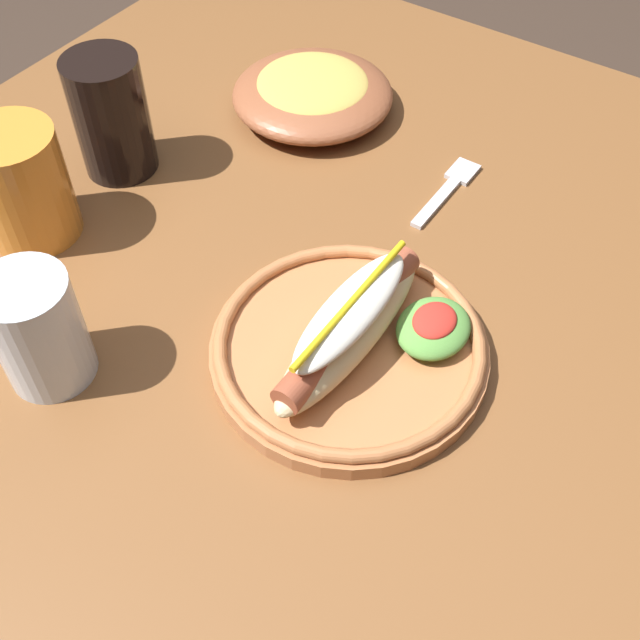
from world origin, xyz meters
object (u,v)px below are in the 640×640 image
at_px(soda_cup, 111,116).
at_px(water_cup, 38,330).
at_px(hot_dog_plate, 354,341).
at_px(side_bowl, 313,92).
at_px(fork, 449,188).
at_px(extra_cup, 21,185).

bearing_deg(soda_cup, water_cup, -148.75).
bearing_deg(water_cup, hot_dog_plate, -52.78).
xyz_separation_m(water_cup, side_bowl, (0.43, 0.03, -0.03)).
relative_size(hot_dog_plate, soda_cup, 1.89).
relative_size(fork, soda_cup, 0.95).
relative_size(soda_cup, water_cup, 1.20).
height_order(water_cup, side_bowl, water_cup).
relative_size(soda_cup, extra_cup, 1.11).
xyz_separation_m(soda_cup, extra_cup, (-0.12, 0.00, -0.01)).
relative_size(fork, extra_cup, 1.05).
bearing_deg(soda_cup, hot_dog_plate, -102.95).
height_order(soda_cup, extra_cup, soda_cup).
bearing_deg(soda_cup, extra_cup, 179.82).
bearing_deg(side_bowl, water_cup, -176.16).
relative_size(fork, side_bowl, 0.65).
bearing_deg(soda_cup, side_bowl, -29.85).
relative_size(hot_dog_plate, fork, 1.99).
height_order(extra_cup, side_bowl, extra_cup).
distance_m(hot_dog_plate, fork, 0.25).
bearing_deg(hot_dog_plate, fork, 8.40).
distance_m(fork, water_cup, 0.43).
bearing_deg(fork, water_cup, 156.79).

